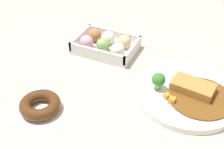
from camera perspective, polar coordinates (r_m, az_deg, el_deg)
ground_plane at (r=0.88m, az=6.57°, el=-1.89°), size 1.60×1.60×0.00m
curry_plate at (r=0.85m, az=14.00°, el=-3.39°), size 0.29×0.29×0.07m
donut_box at (r=1.01m, az=-1.18°, el=5.68°), size 0.20×0.14×0.06m
chocolate_ring_donut at (r=0.81m, az=-13.29°, el=-5.64°), size 0.14×0.14×0.03m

